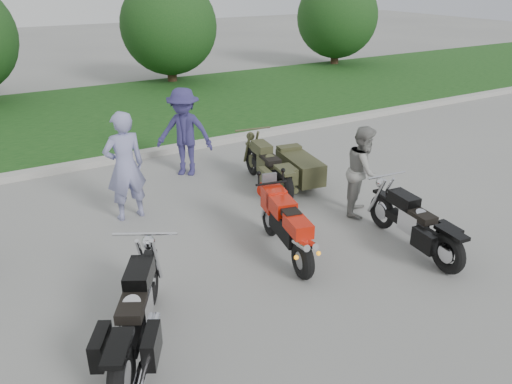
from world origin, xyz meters
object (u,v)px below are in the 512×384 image
sportbike_red (286,225)px  person_grey (363,171)px  cruiser_sidecar (287,168)px  cruiser_left (136,320)px  person_stripe (125,166)px  person_denim (184,132)px  cruiser_right (417,227)px

sportbike_red → person_grey: person_grey is taller
sportbike_red → cruiser_sidecar: (1.52, 2.26, -0.13)m
cruiser_left → cruiser_sidecar: cruiser_left is taller
person_stripe → person_grey: 4.21m
cruiser_left → person_denim: (2.68, 4.93, 0.48)m
sportbike_red → person_denim: (0.01, 3.98, 0.40)m
sportbike_red → person_stripe: (-1.70, 2.54, 0.44)m
person_grey → cruiser_right: bearing=-139.2°
cruiser_right → person_denim: 5.24m
person_stripe → person_denim: bearing=-143.0°
cruiser_right → person_stripe: person_stripe is taller
cruiser_left → cruiser_sidecar: size_ratio=0.94×
cruiser_left → cruiser_sidecar: 5.28m
sportbike_red → person_denim: person_denim is taller
person_grey → person_denim: bearing=78.9°
person_stripe → person_denim: person_stripe is taller
cruiser_left → cruiser_right: 4.53m
person_grey → person_denim: size_ratio=0.86×
cruiser_right → cruiser_sidecar: 3.17m
sportbike_red → person_grey: 2.16m
cruiser_left → person_denim: 5.63m
cruiser_left → person_stripe: size_ratio=1.09×
sportbike_red → cruiser_right: 2.07m
person_grey → person_denim: person_denim is taller
person_denim → person_stripe: bearing=-99.8°
cruiser_left → person_grey: person_grey is taller
cruiser_right → person_denim: person_denim is taller
cruiser_right → person_grey: person_grey is taller
person_grey → cruiser_sidecar: bearing=65.7°
cruiser_sidecar → person_denim: 2.35m
cruiser_sidecar → person_denim: (-1.50, 1.72, 0.54)m
cruiser_sidecar → person_denim: size_ratio=1.20×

